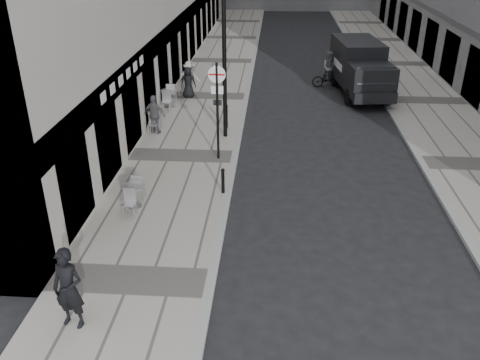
% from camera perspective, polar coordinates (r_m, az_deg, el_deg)
% --- Properties ---
extents(sidewalk, '(4.00, 60.00, 0.12)m').
position_cam_1_polar(sidewalk, '(26.69, -3.63, 9.33)').
color(sidewalk, gray).
rests_on(sidewalk, ground).
extents(far_sidewalk, '(4.00, 60.00, 0.12)m').
position_cam_1_polar(far_sidewalk, '(27.53, 19.97, 8.32)').
color(far_sidewalk, gray).
rests_on(far_sidewalk, ground).
extents(walking_man, '(0.78, 0.59, 1.93)m').
position_cam_1_polar(walking_man, '(11.62, -18.70, -11.49)').
color(walking_man, black).
rests_on(walking_man, sidewalk).
extents(sign_post, '(0.62, 0.10, 3.62)m').
position_cam_1_polar(sign_post, '(18.40, -2.57, 9.09)').
color(sign_post, black).
rests_on(sign_post, sidewalk).
extents(lamppost, '(0.29, 0.29, 6.43)m').
position_cam_1_polar(lamppost, '(20.25, -1.78, 14.41)').
color(lamppost, black).
rests_on(lamppost, sidewalk).
extents(bollard_near, '(0.13, 0.13, 0.99)m').
position_cam_1_polar(bollard_near, '(22.00, -1.56, 7.07)').
color(bollard_near, black).
rests_on(bollard_near, sidewalk).
extents(bollard_far, '(0.11, 0.11, 0.82)m').
position_cam_1_polar(bollard_far, '(16.55, -1.93, -0.17)').
color(bollard_far, black).
rests_on(bollard_far, sidewalk).
extents(panel_van, '(2.73, 5.86, 2.67)m').
position_cam_1_polar(panel_van, '(27.62, 13.33, 12.39)').
color(panel_van, black).
rests_on(panel_van, ground).
extents(cyclist, '(1.86, 0.76, 1.96)m').
position_cam_1_polar(cyclist, '(28.71, 9.99, 11.70)').
color(cyclist, black).
rests_on(cyclist, ground).
extents(pedestrian_a, '(1.05, 0.68, 1.66)m').
position_cam_1_polar(pedestrian_a, '(21.57, -9.55, 7.24)').
color(pedestrian_a, '#4F4F53').
rests_on(pedestrian_a, sidewalk).
extents(pedestrian_b, '(1.10, 0.65, 1.68)m').
position_cam_1_polar(pedestrian_b, '(26.88, -5.69, 11.38)').
color(pedestrian_b, '#B4AFA6').
rests_on(pedestrian_b, sidewalk).
extents(pedestrian_c, '(0.80, 0.56, 1.56)m').
position_cam_1_polar(pedestrian_c, '(26.22, -5.83, 10.85)').
color(pedestrian_c, black).
rests_on(pedestrian_c, sidewalk).
extents(cafe_table_near, '(0.69, 1.55, 0.88)m').
position_cam_1_polar(cafe_table_near, '(16.01, -11.82, -1.58)').
color(cafe_table_near, '#B5B6B8').
rests_on(cafe_table_near, sidewalk).
extents(cafe_table_mid, '(0.72, 1.62, 0.92)m').
position_cam_1_polar(cafe_table_mid, '(22.19, -9.42, 6.81)').
color(cafe_table_mid, silver).
rests_on(cafe_table_mid, sidewalk).
extents(cafe_table_far, '(0.79, 1.78, 1.01)m').
position_cam_1_polar(cafe_table_far, '(24.85, -7.99, 9.19)').
color(cafe_table_far, silver).
rests_on(cafe_table_far, sidewalk).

